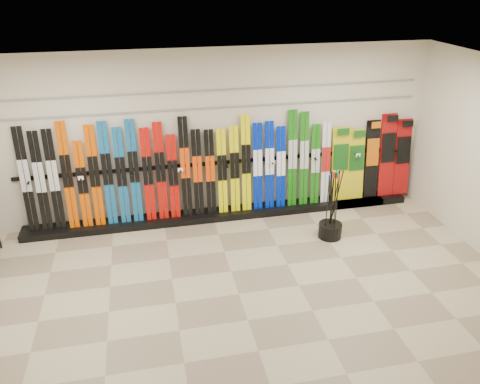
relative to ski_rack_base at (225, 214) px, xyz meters
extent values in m
plane|color=#86735C|center=(-0.22, -2.28, -0.06)|extent=(8.00, 8.00, 0.00)
plane|color=beige|center=(-0.22, 0.22, 1.44)|extent=(8.00, 0.00, 8.00)
plane|color=silver|center=(-0.22, -2.28, 2.94)|extent=(8.00, 8.00, 0.00)
cube|color=black|center=(0.00, 0.00, 0.00)|extent=(8.00, 0.40, 0.12)
cube|color=black|center=(-3.27, 0.05, 0.95)|extent=(0.17, 0.22, 1.79)
cube|color=black|center=(-3.05, 0.05, 0.91)|extent=(0.17, 0.21, 1.70)
cube|color=black|center=(-2.84, 0.05, 0.92)|extent=(0.17, 0.21, 1.72)
cube|color=#D64B00|center=(-2.62, 0.05, 0.98)|extent=(0.17, 0.22, 1.83)
cube|color=#D64B00|center=(-2.40, 0.03, 0.81)|extent=(0.17, 0.18, 1.50)
cube|color=#D64B00|center=(-2.19, 0.05, 0.93)|extent=(0.17, 0.21, 1.75)
cube|color=#10548D|center=(-1.98, 0.05, 0.95)|extent=(0.17, 0.22, 1.79)
cube|color=#10548D|center=(-1.76, 0.04, 0.90)|extent=(0.17, 0.20, 1.68)
cube|color=#10548D|center=(-1.54, 0.05, 0.96)|extent=(0.17, 0.22, 1.80)
cube|color=#C00C06|center=(-1.32, 0.04, 0.88)|extent=(0.17, 0.20, 1.64)
cube|color=#C00C06|center=(-1.10, 0.05, 0.92)|extent=(0.17, 0.21, 1.72)
cube|color=#C00C06|center=(-0.89, 0.03, 0.81)|extent=(0.17, 0.18, 1.50)
cube|color=black|center=(-0.67, 0.05, 0.95)|extent=(0.17, 0.22, 1.79)
cube|color=black|center=(-0.46, 0.04, 0.84)|extent=(0.17, 0.19, 1.56)
cube|color=black|center=(-0.24, 0.04, 0.83)|extent=(0.17, 0.19, 1.54)
cube|color=#EDE704|center=(-0.03, 0.04, 0.83)|extent=(0.17, 0.19, 1.53)
cube|color=#EDE704|center=(0.20, 0.04, 0.84)|extent=(0.17, 0.19, 1.57)
cube|color=#EDE704|center=(0.41, 0.05, 0.94)|extent=(0.17, 0.21, 1.75)
cube|color=#001FB7|center=(0.62, 0.04, 0.86)|extent=(0.17, 0.19, 1.60)
cube|color=#001FB7|center=(0.84, 0.04, 0.87)|extent=(0.17, 0.20, 1.61)
cube|color=#001FB7|center=(1.05, 0.03, 0.81)|extent=(0.17, 0.18, 1.51)
cube|color=#176910|center=(1.27, 0.05, 0.95)|extent=(0.17, 0.22, 1.79)
cube|color=#176910|center=(1.49, 0.05, 0.93)|extent=(0.17, 0.21, 1.74)
cube|color=#176910|center=(1.71, 0.03, 0.81)|extent=(0.17, 0.18, 1.50)
cube|color=silver|center=(1.92, 0.04, 0.82)|extent=(0.17, 0.19, 1.53)
cube|color=gold|center=(2.23, 0.07, 0.76)|extent=(0.33, 0.22, 1.40)
cube|color=gold|center=(2.54, 0.06, 0.73)|extent=(0.32, 0.21, 1.34)
cube|color=black|center=(2.87, 0.07, 0.80)|extent=(0.27, 0.23, 1.49)
cube|color=#990C0C|center=(3.19, 0.08, 0.85)|extent=(0.31, 0.24, 1.59)
cube|color=#990C0C|center=(3.51, 0.07, 0.79)|extent=(0.32, 0.23, 1.47)
cylinder|color=black|center=(1.62, -1.09, 0.07)|extent=(0.39, 0.39, 0.25)
cylinder|color=black|center=(1.70, -1.02, 0.55)|extent=(0.15, 0.10, 1.17)
cylinder|color=black|center=(1.63, -1.03, 0.55)|extent=(0.03, 0.13, 1.18)
cylinder|color=black|center=(1.68, -1.01, 0.55)|extent=(0.07, 0.09, 1.18)
cylinder|color=black|center=(1.62, -1.01, 0.55)|extent=(0.13, 0.12, 1.17)
cylinder|color=black|center=(1.63, -1.21, 0.55)|extent=(0.05, 0.12, 1.18)
cylinder|color=black|center=(1.61, -1.05, 0.55)|extent=(0.03, 0.08, 1.18)
cylinder|color=black|center=(1.49, -1.15, 0.55)|extent=(0.07, 0.11, 1.18)
cylinder|color=black|center=(1.66, -1.08, 0.55)|extent=(0.11, 0.08, 1.18)
cylinder|color=black|center=(1.59, -1.08, 0.55)|extent=(0.08, 0.03, 1.18)
cylinder|color=black|center=(1.62, -1.05, 0.55)|extent=(0.06, 0.07, 1.18)
cube|color=gray|center=(-0.22, 0.20, 1.94)|extent=(7.60, 0.02, 0.03)
cube|color=gray|center=(-0.22, 0.20, 2.24)|extent=(7.60, 0.02, 0.03)
camera|label=1|loc=(-1.34, -7.47, 4.07)|focal=35.00mm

